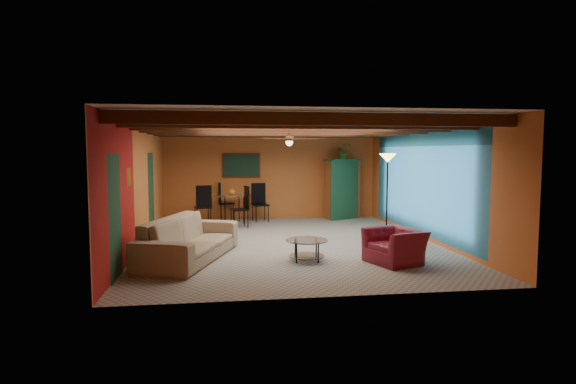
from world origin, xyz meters
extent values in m
cube|color=gray|center=(0.00, 0.00, 0.00)|extent=(6.50, 8.00, 0.01)
cube|color=silver|center=(0.00, 0.00, 2.70)|extent=(6.50, 8.00, 0.01)
cube|color=#B55E29|center=(0.00, 4.00, 1.35)|extent=(6.50, 0.02, 2.70)
cube|color=maroon|center=(-3.25, 0.00, 1.35)|extent=(0.02, 8.00, 2.70)
cube|color=teal|center=(3.25, 0.00, 1.35)|extent=(0.02, 8.00, 2.70)
imported|color=#8C745A|center=(-2.13, -1.33, 0.41)|extent=(1.94, 3.01, 0.82)
imported|color=maroon|center=(1.68, -2.16, 0.32)|extent=(1.13, 1.21, 0.64)
cube|color=brown|center=(2.20, 3.70, 0.89)|extent=(1.13, 0.88, 1.78)
cube|color=black|center=(-0.90, 3.96, 1.65)|extent=(1.05, 0.03, 0.65)
imported|color=#26661E|center=(2.20, 3.70, 2.04)|extent=(0.50, 0.45, 0.51)
imported|color=orange|center=(-1.21, 3.19, 1.25)|extent=(0.20, 0.20, 0.21)
camera|label=1|loc=(-1.52, -10.47, 2.09)|focal=29.46mm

